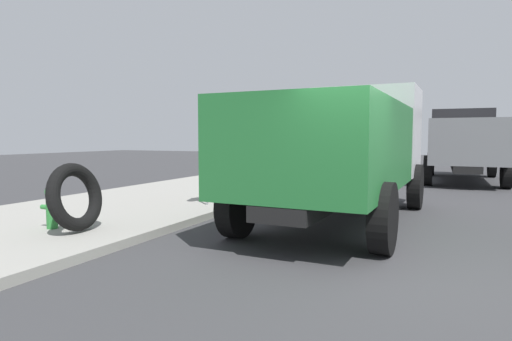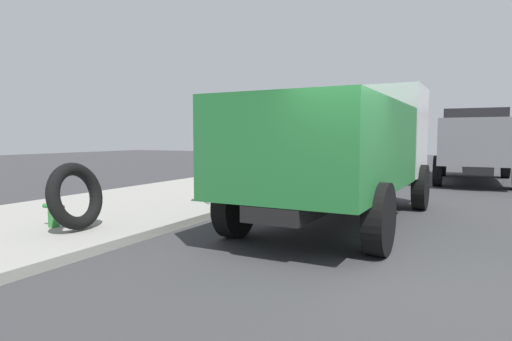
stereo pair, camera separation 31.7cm
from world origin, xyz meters
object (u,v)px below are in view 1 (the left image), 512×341
fire_hydrant (52,206)px  stop_sign (207,145)px  dump_truck_green (344,144)px  loose_tire (75,197)px  dump_truck_gray (464,141)px

fire_hydrant → stop_sign: 3.77m
stop_sign → dump_truck_green: bearing=-84.1°
loose_tire → dump_truck_gray: bearing=-24.2°
fire_hydrant → dump_truck_gray: (14.00, -6.86, 1.06)m
dump_truck_gray → fire_hydrant: bearing=153.9°
fire_hydrant → loose_tire: 0.61m
dump_truck_green → loose_tire: bearing=135.4°
loose_tire → stop_sign: bearing=-9.0°
loose_tire → stop_sign: (3.46, -0.54, 0.82)m
fire_hydrant → loose_tire: loose_tire is taller
fire_hydrant → stop_sign: bearing=-18.1°
stop_sign → fire_hydrant: bearing=161.9°
fire_hydrant → dump_truck_green: dump_truck_green is taller
stop_sign → dump_truck_green: (0.33, -3.19, 0.04)m
stop_sign → dump_truck_green: dump_truck_green is taller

